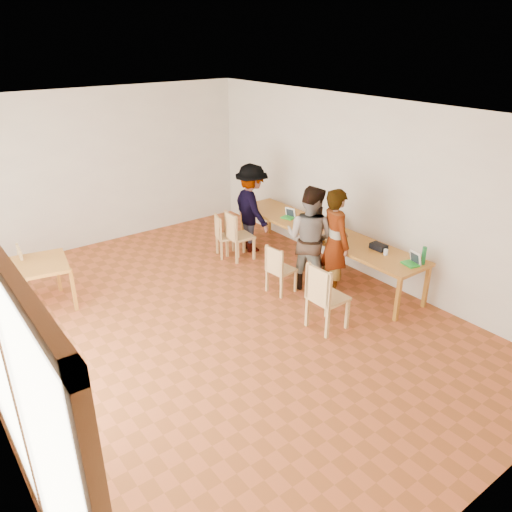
{
  "coord_description": "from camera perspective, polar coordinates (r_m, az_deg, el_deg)",
  "views": [
    {
      "loc": [
        -3.31,
        -5.38,
        3.93
      ],
      "look_at": [
        0.45,
        -0.4,
        1.1
      ],
      "focal_mm": 35.0,
      "sensor_mm": 36.0,
      "label": 1
    }
  ],
  "objects": [
    {
      "name": "wall_front",
      "position": [
        4.33,
        25.36,
        -12.45
      ],
      "size": [
        6.0,
        0.1,
        3.0
      ],
      "primitive_type": "cube",
      "color": "beige",
      "rests_on": "ground"
    },
    {
      "name": "chair_empty",
      "position": [
        9.18,
        -2.36,
        2.86
      ],
      "size": [
        0.47,
        0.47,
        0.49
      ],
      "rotation": [
        0.0,
        0.0,
        -0.09
      ],
      "color": "#E1B470",
      "rests_on": "ground"
    },
    {
      "name": "chair_far",
      "position": [
        9.35,
        -3.85,
        2.78
      ],
      "size": [
        0.48,
        0.48,
        0.43
      ],
      "rotation": [
        0.0,
        0.0,
        -0.31
      ],
      "color": "#E1B470",
      "rests_on": "ground"
    },
    {
      "name": "laptop_far",
      "position": [
        9.31,
        3.81,
        4.68
      ],
      "size": [
        0.24,
        0.26,
        0.19
      ],
      "rotation": [
        0.0,
        0.0,
        0.28
      ],
      "color": "green",
      "rests_on": "communal_table"
    },
    {
      "name": "person_mid",
      "position": [
        8.09,
        6.17,
        2.03
      ],
      "size": [
        0.92,
        1.03,
        1.74
      ],
      "primitive_type": "imported",
      "rotation": [
        0.0,
        0.0,
        1.93
      ],
      "color": "gray",
      "rests_on": "ground"
    },
    {
      "name": "yellow_mug",
      "position": [
        8.41,
        9.33,
        2.19
      ],
      "size": [
        0.16,
        0.16,
        0.1
      ],
      "primitive_type": "imported",
      "rotation": [
        0.0,
        0.0,
        0.39
      ],
      "color": "gold",
      "rests_on": "communal_table"
    },
    {
      "name": "person_far",
      "position": [
        9.51,
        -0.5,
        5.48
      ],
      "size": [
        0.81,
        1.19,
        1.7
      ],
      "primitive_type": "imported",
      "rotation": [
        0.0,
        0.0,
        1.4
      ],
      "color": "gray",
      "rests_on": "ground"
    },
    {
      "name": "chair_mid",
      "position": [
        7.98,
        2.51,
        -1.05
      ],
      "size": [
        0.42,
        0.42,
        0.44
      ],
      "rotation": [
        0.0,
        0.0,
        0.1
      ],
      "color": "#E1B470",
      "rests_on": "ground"
    },
    {
      "name": "clear_glass",
      "position": [
        7.99,
        14.61,
        0.44
      ],
      "size": [
        0.07,
        0.07,
        0.09
      ],
      "primitive_type": "cylinder",
      "color": "silver",
      "rests_on": "communal_table"
    },
    {
      "name": "ground",
      "position": [
        7.44,
        -4.62,
        -7.58
      ],
      "size": [
        8.0,
        8.0,
        0.0
      ],
      "primitive_type": "plane",
      "color": "#AA5129",
      "rests_on": "ground"
    },
    {
      "name": "laptop_near",
      "position": [
        7.76,
        17.48,
        -0.55
      ],
      "size": [
        0.25,
        0.27,
        0.2
      ],
      "rotation": [
        0.0,
        0.0,
        -0.21
      ],
      "color": "green",
      "rests_on": "communal_table"
    },
    {
      "name": "wall_back",
      "position": [
        10.24,
        -17.28,
        9.57
      ],
      "size": [
        6.0,
        0.1,
        3.0
      ],
      "primitive_type": "cube",
      "color": "beige",
      "rests_on": "ground"
    },
    {
      "name": "ceiling",
      "position": [
        6.39,
        -5.56,
        16.09
      ],
      "size": [
        6.0,
        8.0,
        0.04
      ],
      "primitive_type": "cube",
      "color": "white",
      "rests_on": "wall_back"
    },
    {
      "name": "condiment_cup",
      "position": [
        9.22,
        5.63,
        4.28
      ],
      "size": [
        0.08,
        0.08,
        0.06
      ],
      "primitive_type": "cylinder",
      "color": "white",
      "rests_on": "communal_table"
    },
    {
      "name": "green_bottle",
      "position": [
        7.78,
        18.63,
        0.04
      ],
      "size": [
        0.07,
        0.07,
        0.28
      ],
      "primitive_type": "cylinder",
      "color": "#1B7233",
      "rests_on": "communal_table"
    },
    {
      "name": "pink_phone",
      "position": [
        8.82,
        7.44,
        3.09
      ],
      "size": [
        0.05,
        0.1,
        0.01
      ],
      "primitive_type": "cube",
      "color": "#F659B2",
      "rests_on": "communal_table"
    },
    {
      "name": "chair_spare",
      "position": [
        8.6,
        -25.7,
        -1.37
      ],
      "size": [
        0.45,
        0.45,
        0.47
      ],
      "rotation": [
        0.0,
        0.0,
        3.05
      ],
      "color": "#E1B470",
      "rests_on": "ground"
    },
    {
      "name": "laptop_mid",
      "position": [
        8.89,
        8.64,
        3.56
      ],
      "size": [
        0.28,
        0.31,
        0.23
      ],
      "rotation": [
        0.0,
        0.0,
        -0.2
      ],
      "color": "green",
      "rests_on": "communal_table"
    },
    {
      "name": "chair_near",
      "position": [
        7.01,
        7.69,
        -4.03
      ],
      "size": [
        0.48,
        0.48,
        0.54
      ],
      "rotation": [
        0.0,
        0.0,
        0.02
      ],
      "color": "#E1B470",
      "rests_on": "ground"
    },
    {
      "name": "black_pouch",
      "position": [
        8.16,
        13.83,
        1.03
      ],
      "size": [
        0.16,
        0.26,
        0.09
      ],
      "primitive_type": "cube",
      "color": "black",
      "rests_on": "communal_table"
    },
    {
      "name": "communal_table",
      "position": [
        8.8,
        7.66,
        2.64
      ],
      "size": [
        0.8,
        4.0,
        0.75
      ],
      "color": "#AA7225",
      "rests_on": "ground"
    },
    {
      "name": "person_near",
      "position": [
        7.96,
        9.03,
        1.54
      ],
      "size": [
        0.57,
        0.73,
        1.76
      ],
      "primitive_type": "imported",
      "rotation": [
        0.0,
        0.0,
        1.31
      ],
      "color": "gray",
      "rests_on": "ground"
    },
    {
      "name": "side_table",
      "position": [
        8.18,
        -23.88,
        -1.32
      ],
      "size": [
        0.9,
        0.9,
        0.75
      ],
      "rotation": [
        0.0,
        0.0,
        -0.18
      ],
      "color": "#AA7225",
      "rests_on": "ground"
    },
    {
      "name": "wall_right",
      "position": [
        8.64,
        12.14,
        7.51
      ],
      "size": [
        0.1,
        8.0,
        3.0
      ],
      "primitive_type": "cube",
      "color": "beige",
      "rests_on": "ground"
    }
  ]
}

